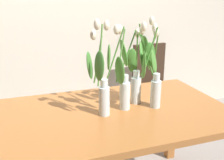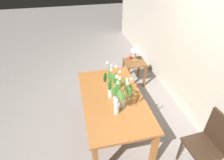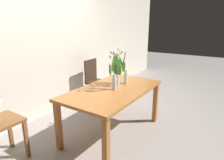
% 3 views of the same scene
% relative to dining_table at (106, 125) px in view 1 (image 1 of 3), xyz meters
% --- Properties ---
extents(room_wall_rear, '(9.00, 0.10, 2.70)m').
position_rel_dining_table_xyz_m(room_wall_rear, '(0.00, 1.47, 0.70)').
color(room_wall_rear, beige).
rests_on(room_wall_rear, ground).
extents(dining_table, '(1.60, 0.90, 0.74)m').
position_rel_dining_table_xyz_m(dining_table, '(0.00, 0.00, 0.00)').
color(dining_table, '#A3602D').
rests_on(dining_table, ground).
extents(tulip_vase_0, '(0.18, 0.19, 0.56)m').
position_rel_dining_table_xyz_m(tulip_vase_0, '(0.31, -0.00, 0.30)').
color(tulip_vase_0, silver).
rests_on(tulip_vase_0, dining_table).
extents(tulip_vase_1, '(0.15, 0.16, 0.58)m').
position_rel_dining_table_xyz_m(tulip_vase_1, '(-0.04, -0.04, 0.28)').
color(tulip_vase_1, silver).
rests_on(tulip_vase_1, dining_table).
extents(tulip_vase_2, '(0.29, 0.22, 0.57)m').
position_rel_dining_table_xyz_m(tulip_vase_2, '(0.25, 0.08, 0.32)').
color(tulip_vase_2, silver).
rests_on(tulip_vase_2, dining_table).
extents(tulip_vase_3, '(0.16, 0.16, 0.57)m').
position_rel_dining_table_xyz_m(tulip_vase_3, '(0.10, 0.00, 0.28)').
color(tulip_vase_3, silver).
rests_on(tulip_vase_3, dining_table).
extents(dining_chair, '(0.42, 0.42, 0.93)m').
position_rel_dining_table_xyz_m(dining_chair, '(0.89, 1.06, -0.12)').
color(dining_chair, '#382619').
rests_on(dining_chair, ground).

